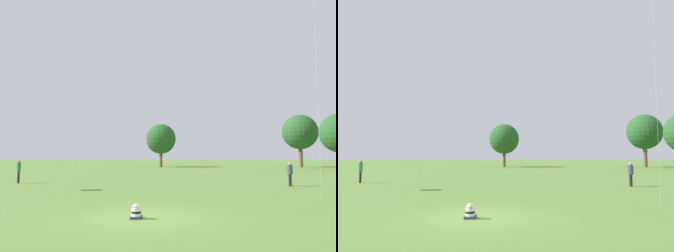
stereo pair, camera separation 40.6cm
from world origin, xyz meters
The scene contains 6 objects.
ground_plane centered at (0.00, 0.00, 0.00)m, with size 300.00×300.00×0.00m, color #567A33.
seated_toddler centered at (-0.25, -0.34, 0.20)m, with size 0.48×0.56×0.52m.
person_standing_0 centered at (7.82, 13.08, 1.01)m, with size 0.55×0.55×1.70m.
person_standing_2 centered at (-13.04, 12.66, 1.11)m, with size 0.44×0.44×1.83m.
distant_tree_0 centered at (18.73, 54.01, 6.67)m, with size 6.63×6.63×10.03m.
distant_tree_1 centered at (-7.86, 50.85, 5.38)m, with size 5.78×5.78×8.29m.
Camera 1 is at (2.49, -11.69, 2.20)m, focal length 35.00 mm.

